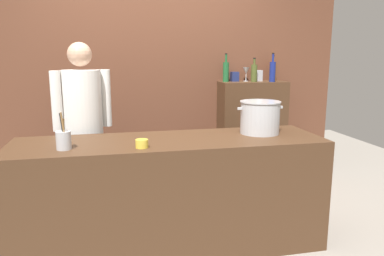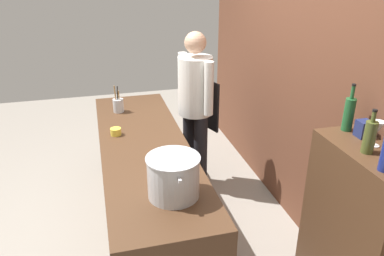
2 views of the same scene
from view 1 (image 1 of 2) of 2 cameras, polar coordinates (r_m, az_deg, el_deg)
ground_plane at (r=3.23m, az=-3.19°, el=-17.56°), size 8.00×8.00×0.00m
brick_back_panel at (r=4.21m, az=-6.51°, el=10.47°), size 4.40×0.10×3.00m
prep_counter at (r=3.04m, az=-3.29°, el=-10.10°), size 2.42×0.70×0.90m
bar_cabinet at (r=4.38m, az=9.11°, el=-1.10°), size 0.76×0.32×1.25m
chef at (r=3.47m, az=-16.39°, el=1.04°), size 0.50×0.40×1.66m
stockpot_large at (r=3.16m, az=10.41°, el=1.64°), size 0.40×0.34×0.27m
utensil_crock at (r=2.74m, az=-19.15°, el=-1.71°), size 0.10×0.10×0.27m
butter_jar at (r=2.67m, az=-7.72°, el=-2.39°), size 0.09×0.09×0.06m
wine_bottle_cobalt at (r=4.29m, az=12.28°, el=8.55°), size 0.07×0.07×0.32m
wine_bottle_olive at (r=4.25m, az=9.53°, el=8.40°), size 0.07×0.07×0.27m
wine_bottle_green at (r=4.22m, az=5.24°, el=8.69°), size 0.07×0.07×0.32m
wine_bottle_amber at (r=4.47m, az=12.31°, el=8.50°), size 0.08×0.08×0.29m
wine_glass_tall at (r=4.32m, az=8.32°, el=8.64°), size 0.08×0.08×0.16m
spice_tin_silver at (r=4.37m, az=10.20°, el=7.93°), size 0.07×0.07×0.13m
spice_tin_navy at (r=4.30m, az=6.57°, el=7.86°), size 0.08×0.08×0.11m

